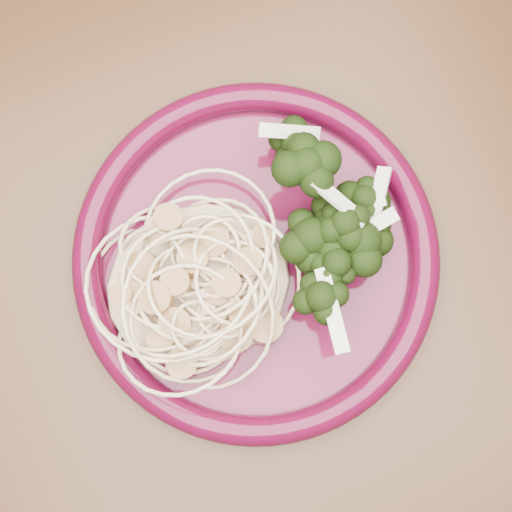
{
  "coord_description": "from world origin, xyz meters",
  "views": [
    {
      "loc": [
        0.02,
        -0.14,
        1.29
      ],
      "look_at": [
        0.05,
        -0.06,
        0.77
      ],
      "focal_mm": 50.0,
      "sensor_mm": 36.0,
      "label": 1
    }
  ],
  "objects": [
    {
      "name": "broccoli_pile",
      "position": [
        0.1,
        -0.06,
        0.78
      ],
      "size": [
        0.1,
        0.16,
        0.05
      ],
      "primitive_type": "ellipsoid",
      "rotation": [
        0.0,
        0.0,
        0.06
      ],
      "color": "black",
      "rests_on": "dinner_plate"
    },
    {
      "name": "dinner_plate",
      "position": [
        0.05,
        -0.06,
        0.76
      ],
      "size": [
        0.29,
        0.29,
        0.02
      ],
      "rotation": [
        0.0,
        0.0,
        0.06
      ],
      "color": "#4F0D27",
      "rests_on": "dining_table"
    },
    {
      "name": "dining_table",
      "position": [
        0.0,
        0.0,
        0.65
      ],
      "size": [
        1.2,
        0.8,
        0.75
      ],
      "color": "#472814",
      "rests_on": "ground"
    },
    {
      "name": "onion_garnish",
      "position": [
        0.1,
        -0.06,
        0.82
      ],
      "size": [
        0.07,
        0.1,
        0.05
      ],
      "primitive_type": null,
      "rotation": [
        0.0,
        0.0,
        0.06
      ],
      "color": "beige",
      "rests_on": "broccoli_pile"
    },
    {
      "name": "spaghetti_pile",
      "position": [
        -0.0,
        -0.07,
        0.77
      ],
      "size": [
        0.15,
        0.13,
        0.03
      ],
      "primitive_type": "ellipsoid",
      "rotation": [
        0.0,
        0.0,
        0.06
      ],
      "color": "beige",
      "rests_on": "dinner_plate"
    },
    {
      "name": "scallop_cluster",
      "position": [
        -0.0,
        -0.07,
        0.81
      ],
      "size": [
        0.13,
        0.13,
        0.04
      ],
      "primitive_type": null,
      "rotation": [
        0.0,
        0.0,
        0.06
      ],
      "color": "#AA7D47",
      "rests_on": "spaghetti_pile"
    }
  ]
}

